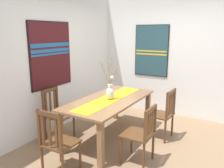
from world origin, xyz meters
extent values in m
cube|color=#8E7051|center=(0.00, 0.00, -0.01)|extent=(6.40, 6.40, 0.03)
cube|color=white|center=(0.00, 1.86, 1.35)|extent=(6.40, 0.12, 2.70)
cube|color=white|center=(1.86, 0.00, 1.35)|extent=(0.12, 6.40, 2.70)
cube|color=#8E6642|center=(0.01, 0.67, 0.72)|extent=(1.93, 0.92, 0.03)
cube|color=#8E6642|center=(-0.88, 0.29, 0.35)|extent=(0.08, 0.08, 0.70)
cube|color=#8E6642|center=(0.89, 0.29, 0.35)|extent=(0.08, 0.08, 0.70)
cube|color=#8E6642|center=(-0.88, 1.05, 0.35)|extent=(0.08, 0.08, 0.70)
cube|color=#8E6642|center=(0.89, 1.05, 0.35)|extent=(0.08, 0.08, 0.70)
cube|color=gold|center=(0.01, 0.67, 0.74)|extent=(1.78, 0.36, 0.01)
ellipsoid|color=silver|center=(-0.02, 0.65, 0.85)|extent=(0.17, 0.15, 0.22)
cylinder|color=silver|center=(-0.02, 0.65, 0.98)|extent=(0.09, 0.09, 0.06)
cylinder|color=#997F5B|center=(-0.05, 0.74, 1.21)|extent=(0.08, 0.20, 0.40)
cylinder|color=#997F5B|center=(-0.03, 0.73, 1.21)|extent=(0.03, 0.18, 0.39)
cylinder|color=#997F5B|center=(0.03, 0.70, 1.16)|extent=(0.11, 0.11, 0.30)
cylinder|color=#997F5B|center=(0.03, 0.66, 1.25)|extent=(0.09, 0.04, 0.46)
cylinder|color=#997F5B|center=(-0.08, 0.64, 1.22)|extent=(0.12, 0.04, 0.41)
cylinder|color=#997F5B|center=(-0.02, 0.58, 1.16)|extent=(0.01, 0.15, 0.29)
cylinder|color=#997F5B|center=(0.03, 0.68, 1.19)|extent=(0.10, 0.06, 0.35)
sphere|color=silver|center=(-0.04, 0.60, 1.14)|extent=(0.07, 0.07, 0.07)
cube|color=brown|center=(-1.24, 0.70, 0.43)|extent=(0.43, 0.43, 0.03)
cylinder|color=brown|center=(-1.06, 0.88, 0.21)|extent=(0.04, 0.04, 0.42)
cylinder|color=brown|center=(-1.05, 0.52, 0.21)|extent=(0.04, 0.04, 0.42)
cylinder|color=brown|center=(-1.42, 0.88, 0.21)|extent=(0.04, 0.04, 0.42)
cylinder|color=brown|center=(-1.41, 0.52, 0.21)|extent=(0.04, 0.04, 0.42)
cube|color=brown|center=(-1.43, 0.88, 0.69)|extent=(0.04, 0.04, 0.49)
cube|color=brown|center=(-1.42, 0.52, 0.69)|extent=(0.04, 0.04, 0.49)
cube|color=brown|center=(-1.43, 0.70, 0.90)|extent=(0.04, 0.38, 0.06)
cube|color=brown|center=(-1.43, 0.81, 0.68)|extent=(0.02, 0.04, 0.40)
cube|color=brown|center=(-1.43, 0.70, 0.68)|extent=(0.02, 0.04, 0.40)
cube|color=brown|center=(-1.43, 0.58, 0.68)|extent=(0.02, 0.04, 0.40)
cube|color=brown|center=(0.49, -0.10, 0.43)|extent=(0.44, 0.44, 0.03)
cylinder|color=brown|center=(0.32, 0.09, 0.21)|extent=(0.04, 0.04, 0.42)
cylinder|color=brown|center=(0.68, 0.07, 0.21)|extent=(0.04, 0.04, 0.42)
cylinder|color=brown|center=(0.30, -0.27, 0.21)|extent=(0.04, 0.04, 0.42)
cylinder|color=brown|center=(0.65, -0.29, 0.21)|extent=(0.04, 0.04, 0.42)
cube|color=brown|center=(0.29, -0.28, 0.68)|extent=(0.04, 0.04, 0.47)
cube|color=brown|center=(0.65, -0.30, 0.68)|extent=(0.04, 0.04, 0.47)
cube|color=brown|center=(0.47, -0.29, 0.89)|extent=(0.38, 0.05, 0.06)
cube|color=brown|center=(0.34, -0.28, 0.67)|extent=(0.04, 0.02, 0.38)
cube|color=brown|center=(0.43, -0.29, 0.67)|extent=(0.04, 0.02, 0.38)
cube|color=brown|center=(0.52, -0.29, 0.67)|extent=(0.04, 0.02, 0.38)
cube|color=brown|center=(0.61, -0.30, 0.67)|extent=(0.04, 0.02, 0.38)
cube|color=brown|center=(-0.48, 1.44, 0.43)|extent=(0.45, 0.45, 0.03)
cylinder|color=brown|center=(-0.28, 1.27, 0.21)|extent=(0.04, 0.04, 0.42)
cylinder|color=brown|center=(-0.64, 1.25, 0.21)|extent=(0.04, 0.04, 0.42)
cylinder|color=brown|center=(-0.31, 1.63, 0.21)|extent=(0.04, 0.04, 0.42)
cylinder|color=brown|center=(-0.67, 1.61, 0.21)|extent=(0.04, 0.04, 0.42)
cube|color=brown|center=(-0.31, 1.64, 0.68)|extent=(0.04, 0.04, 0.47)
cube|color=brown|center=(-0.67, 1.62, 0.68)|extent=(0.04, 0.04, 0.47)
cube|color=brown|center=(-0.49, 1.63, 0.89)|extent=(0.38, 0.06, 0.06)
cube|color=brown|center=(-0.38, 1.64, 0.67)|extent=(0.04, 0.02, 0.38)
cube|color=brown|center=(-0.49, 1.63, 0.67)|extent=(0.04, 0.02, 0.38)
cube|color=brown|center=(-0.60, 1.62, 0.67)|extent=(0.04, 0.02, 0.38)
cube|color=brown|center=(-0.47, -0.09, 0.43)|extent=(0.42, 0.42, 0.03)
cylinder|color=brown|center=(-0.65, 0.09, 0.21)|extent=(0.04, 0.04, 0.42)
cylinder|color=brown|center=(-0.29, 0.09, 0.21)|extent=(0.04, 0.04, 0.42)
cylinder|color=brown|center=(-0.65, -0.27, 0.21)|extent=(0.04, 0.04, 0.42)
cylinder|color=brown|center=(-0.29, -0.27, 0.21)|extent=(0.04, 0.04, 0.42)
cube|color=brown|center=(-0.65, -0.28, 0.66)|extent=(0.04, 0.04, 0.43)
cube|color=brown|center=(-0.29, -0.28, 0.66)|extent=(0.04, 0.04, 0.43)
cube|color=brown|center=(-0.47, -0.28, 0.85)|extent=(0.38, 0.03, 0.06)
cube|color=brown|center=(-0.62, -0.28, 0.65)|extent=(0.04, 0.02, 0.34)
cube|color=brown|center=(-0.54, -0.28, 0.65)|extent=(0.04, 0.02, 0.34)
cube|color=brown|center=(-0.47, -0.28, 0.65)|extent=(0.04, 0.02, 0.34)
cube|color=brown|center=(-0.39, -0.28, 0.65)|extent=(0.04, 0.02, 0.34)
cube|color=brown|center=(-0.32, -0.28, 0.65)|extent=(0.04, 0.02, 0.34)
cube|color=black|center=(-0.24, 1.80, 1.48)|extent=(1.01, 0.04, 1.22)
cube|color=#471419|center=(-0.24, 1.78, 1.48)|extent=(0.98, 0.01, 1.19)
cube|color=#1E60A8|center=(-0.24, 1.77, 1.50)|extent=(0.95, 0.00, 0.03)
cube|color=#1E60A8|center=(-0.24, 1.77, 1.67)|extent=(0.95, 0.00, 0.07)
cube|color=#1E60A8|center=(-0.24, 1.77, 1.57)|extent=(0.95, 0.00, 0.06)
cube|color=black|center=(1.80, 0.60, 1.47)|extent=(0.04, 0.81, 1.19)
cube|color=#284C56|center=(1.78, 0.60, 1.47)|extent=(0.01, 0.78, 1.16)
cube|color=gold|center=(1.77, 0.60, 1.39)|extent=(0.00, 0.75, 0.04)
cube|color=gold|center=(1.77, 0.60, 1.46)|extent=(0.00, 0.75, 0.03)
camera|label=1|loc=(-3.32, -1.33, 1.89)|focal=36.56mm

